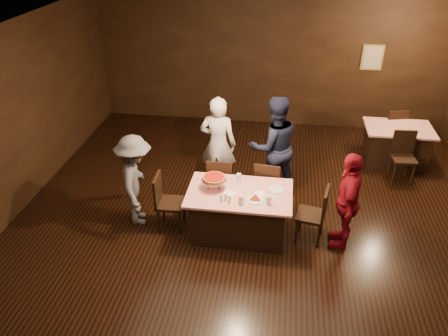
# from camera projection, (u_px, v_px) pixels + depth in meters

# --- Properties ---
(room) EXTENTS (10.00, 10.04, 3.02)m
(room) POSITION_uv_depth(u_px,v_px,m) (254.00, 131.00, 5.35)
(room) COLOR black
(room) RESTS_ON ground
(main_table) EXTENTS (1.60, 1.00, 0.77)m
(main_table) POSITION_uv_depth(u_px,v_px,m) (239.00, 213.00, 6.83)
(main_table) COLOR #B8130C
(main_table) RESTS_ON ground
(back_table) EXTENTS (1.30, 0.90, 0.77)m
(back_table) POSITION_uv_depth(u_px,v_px,m) (396.00, 145.00, 8.82)
(back_table) COLOR #B41D0C
(back_table) RESTS_ON ground
(chair_far_left) EXTENTS (0.42, 0.42, 0.95)m
(chair_far_left) POSITION_uv_depth(u_px,v_px,m) (221.00, 181.00, 7.47)
(chair_far_left) COLOR black
(chair_far_left) RESTS_ON ground
(chair_far_right) EXTENTS (0.46, 0.46, 0.95)m
(chair_far_right) POSITION_uv_depth(u_px,v_px,m) (268.00, 184.00, 7.38)
(chair_far_right) COLOR black
(chair_far_right) RESTS_ON ground
(chair_end_left) EXTENTS (0.43, 0.43, 0.95)m
(chair_end_left) POSITION_uv_depth(u_px,v_px,m) (170.00, 202.00, 6.92)
(chair_end_left) COLOR black
(chair_end_left) RESTS_ON ground
(chair_end_right) EXTENTS (0.49, 0.49, 0.95)m
(chair_end_right) POSITION_uv_depth(u_px,v_px,m) (311.00, 214.00, 6.65)
(chair_end_right) COLOR black
(chair_end_right) RESTS_ON ground
(chair_back_near) EXTENTS (0.45, 0.45, 0.95)m
(chair_back_near) POSITION_uv_depth(u_px,v_px,m) (404.00, 158.00, 8.17)
(chair_back_near) COLOR black
(chair_back_near) RESTS_ON ground
(chair_back_far) EXTENTS (0.51, 0.51, 0.95)m
(chair_back_far) POSITION_uv_depth(u_px,v_px,m) (391.00, 128.00, 9.28)
(chair_back_far) COLOR black
(chair_back_far) RESTS_ON ground
(diner_white_jacket) EXTENTS (0.68, 0.47, 1.78)m
(diner_white_jacket) POSITION_uv_depth(u_px,v_px,m) (218.00, 144.00, 7.74)
(diner_white_jacket) COLOR silver
(diner_white_jacket) RESTS_ON ground
(diner_navy_hoodie) EXTENTS (1.10, 1.00, 1.85)m
(diner_navy_hoodie) POSITION_uv_depth(u_px,v_px,m) (274.00, 147.00, 7.59)
(diner_navy_hoodie) COLOR #171A31
(diner_navy_hoodie) RESTS_ON ground
(diner_grey_knit) EXTENTS (0.81, 1.11, 1.55)m
(diner_grey_knit) POSITION_uv_depth(u_px,v_px,m) (136.00, 181.00, 6.91)
(diner_grey_knit) COLOR #555559
(diner_grey_knit) RESTS_ON ground
(diner_red_shirt) EXTENTS (0.46, 0.95, 1.58)m
(diner_red_shirt) POSITION_uv_depth(u_px,v_px,m) (347.00, 201.00, 6.41)
(diner_red_shirt) COLOR maroon
(diner_red_shirt) RESTS_ON ground
(pizza_stand) EXTENTS (0.38, 0.38, 0.22)m
(pizza_stand) POSITION_uv_depth(u_px,v_px,m) (214.00, 178.00, 6.64)
(pizza_stand) COLOR black
(pizza_stand) RESTS_ON main_table
(plate_with_slice) EXTENTS (0.25, 0.25, 0.06)m
(plate_with_slice) POSITION_uv_depth(u_px,v_px,m) (255.00, 199.00, 6.44)
(plate_with_slice) COLOR white
(plate_with_slice) RESTS_ON main_table
(plate_empty) EXTENTS (0.25, 0.25, 0.01)m
(plate_empty) POSITION_uv_depth(u_px,v_px,m) (276.00, 189.00, 6.69)
(plate_empty) COLOR white
(plate_empty) RESTS_ON main_table
(glass_front_left) EXTENTS (0.08, 0.08, 0.14)m
(glass_front_left) POSITION_uv_depth(u_px,v_px,m) (241.00, 200.00, 6.34)
(glass_front_left) COLOR silver
(glass_front_left) RESTS_ON main_table
(glass_front_right) EXTENTS (0.08, 0.08, 0.14)m
(glass_front_right) POSITION_uv_depth(u_px,v_px,m) (269.00, 200.00, 6.33)
(glass_front_right) COLOR silver
(glass_front_right) RESTS_ON main_table
(glass_back) EXTENTS (0.08, 0.08, 0.14)m
(glass_back) POSITION_uv_depth(u_px,v_px,m) (239.00, 178.00, 6.86)
(glass_back) COLOR silver
(glass_back) RESTS_ON main_table
(condiments) EXTENTS (0.17, 0.10, 0.09)m
(condiments) POSITION_uv_depth(u_px,v_px,m) (225.00, 199.00, 6.39)
(condiments) COLOR silver
(condiments) RESTS_ON main_table
(napkin_center) EXTENTS (0.19, 0.19, 0.01)m
(napkin_center) POSITION_uv_depth(u_px,v_px,m) (259.00, 194.00, 6.60)
(napkin_center) COLOR white
(napkin_center) RESTS_ON main_table
(napkin_left) EXTENTS (0.21, 0.21, 0.01)m
(napkin_left) POSITION_uv_depth(u_px,v_px,m) (229.00, 193.00, 6.61)
(napkin_left) COLOR white
(napkin_left) RESTS_ON main_table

